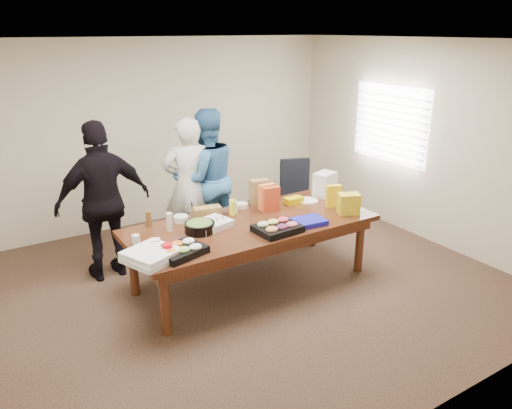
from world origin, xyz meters
TOP-DOWN VIEW (x-y plane):
  - floor at (0.00, 0.00)m, footprint 5.50×5.00m
  - ceiling at (0.00, 0.00)m, footprint 5.50×5.00m
  - wall_back at (0.00, 2.50)m, footprint 5.50×0.04m
  - wall_front at (0.00, -2.50)m, footprint 5.50×0.04m
  - wall_right at (2.75, 0.00)m, footprint 0.04×5.00m
  - window_panel at (2.72, 0.60)m, footprint 0.03×1.40m
  - window_blinds at (2.68, 0.60)m, footprint 0.04×1.36m
  - conference_table at (0.00, 0.00)m, footprint 2.80×1.20m
  - office_chair at (1.40, 0.90)m, footprint 0.67×0.67m
  - person_center at (-0.20, 1.22)m, footprint 0.75×0.60m
  - person_right at (0.09, 1.29)m, footprint 0.92×0.73m
  - person_left at (-1.34, 1.06)m, footprint 1.11×0.50m
  - veggie_tray at (-1.02, -0.34)m, footprint 0.53×0.46m
  - fruit_tray at (0.10, -0.37)m, footprint 0.49×0.39m
  - sheet_cake at (-0.46, 0.11)m, footprint 0.49×0.42m
  - salad_bowl at (-0.61, 0.07)m, footprint 0.41×0.41m
  - chip_bag_blue at (0.51, -0.37)m, footprint 0.39×0.31m
  - chip_bag_red at (0.39, 0.19)m, footprint 0.22×0.12m
  - chip_bag_yellow at (1.11, -0.09)m, footprint 0.20×0.13m
  - chip_bag_orange at (0.40, 0.30)m, footprint 0.20×0.09m
  - mayo_jar at (-0.02, 0.37)m, footprint 0.11×0.11m
  - mustard_bottle at (-0.06, 0.33)m, footprint 0.08×0.08m
  - dressing_bottle at (-1.01, 0.51)m, footprint 0.06×0.06m
  - ranch_bottle at (-0.87, 0.27)m, footprint 0.07×0.07m
  - banana_bunch at (0.78, 0.28)m, footprint 0.23×0.14m
  - bread_loaf at (-0.35, 0.41)m, footprint 0.34×0.20m
  - kraft_bag at (0.42, 0.50)m, footprint 0.25×0.18m
  - red_cup at (-1.14, -0.32)m, footprint 0.11×0.11m
  - clear_cup_a at (-1.17, -0.12)m, footprint 0.10×0.10m
  - clear_cup_b at (-1.30, 0.11)m, footprint 0.08×0.08m
  - pizza_box_lower at (-1.30, -0.32)m, footprint 0.56×0.56m
  - pizza_box_upper at (-1.29, -0.31)m, footprint 0.57×0.57m
  - plate_a at (0.98, 0.25)m, footprint 0.34×0.34m
  - plate_b at (0.51, 0.47)m, footprint 0.28×0.28m
  - dip_bowl_a at (0.15, 0.47)m, footprint 0.19×0.19m
  - dip_bowl_b at (-0.66, 0.45)m, footprint 0.21×0.21m
  - grocery_bag_white at (1.30, 0.31)m, footprint 0.34×0.29m
  - grocery_bag_yellow at (1.11, -0.36)m, footprint 0.29×0.25m

SIDE VIEW (x-z plane):
  - floor at x=0.00m, z-range -0.02..0.00m
  - conference_table at x=0.00m, z-range 0.00..0.75m
  - office_chair at x=1.40m, z-range 0.00..1.02m
  - plate_b at x=0.51m, z-range 0.75..0.77m
  - plate_a at x=0.98m, z-range 0.75..0.77m
  - pizza_box_lower at x=-1.30m, z-range 0.75..0.80m
  - chip_bag_blue at x=0.51m, z-range 0.75..0.80m
  - dip_bowl_a at x=0.15m, z-range 0.75..0.81m
  - dip_bowl_b at x=-0.66m, z-range 0.75..0.82m
  - veggie_tray at x=-1.02m, z-range 0.75..0.82m
  - fruit_tray at x=0.10m, z-range 0.75..0.82m
  - sheet_cake at x=-0.46m, z-range 0.75..0.82m
  - banana_bunch at x=0.78m, z-range 0.75..0.83m
  - clear_cup_b at x=-1.30m, z-range 0.75..0.86m
  - salad_bowl at x=-0.61m, z-range 0.75..0.86m
  - clear_cup_a at x=-1.17m, z-range 0.75..0.87m
  - bread_loaf at x=-0.35m, z-range 0.75..0.88m
  - red_cup at x=-1.14m, z-range 0.75..0.88m
  - mayo_jar at x=-0.02m, z-range 0.75..0.89m
  - pizza_box_upper at x=-1.29m, z-range 0.80..0.85m
  - dressing_bottle at x=-1.01m, z-range 0.75..0.93m
  - mustard_bottle at x=-0.06m, z-range 0.75..0.93m
  - ranch_bottle at x=-0.87m, z-range 0.75..0.95m
  - grocery_bag_yellow at x=1.11m, z-range 0.75..0.99m
  - chip_bag_yellow at x=1.11m, z-range 0.75..1.03m
  - person_center at x=-0.20m, z-range 0.00..1.78m
  - chip_bag_red at x=0.39m, z-range 0.75..1.05m
  - kraft_bag at x=0.42m, z-range 0.75..1.05m
  - chip_bag_orange at x=0.40m, z-range 0.75..1.06m
  - grocery_bag_white at x=1.30m, z-range 0.75..1.06m
  - person_right at x=0.09m, z-range 0.00..1.85m
  - person_left at x=-1.34m, z-range 0.00..1.87m
  - wall_back at x=0.00m, z-range 0.00..2.70m
  - wall_front at x=0.00m, z-range 0.00..2.70m
  - wall_right at x=2.75m, z-range 0.00..2.70m
  - window_panel at x=2.72m, z-range 0.95..2.05m
  - window_blinds at x=2.68m, z-range 1.00..2.00m
  - ceiling at x=0.00m, z-range 2.70..2.72m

